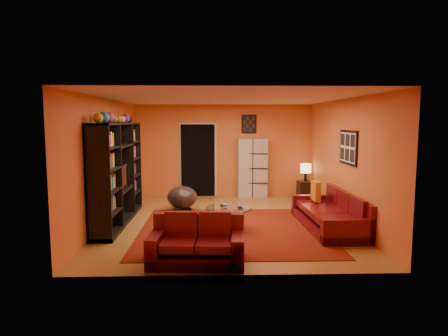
{
  "coord_description": "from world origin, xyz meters",
  "views": [
    {
      "loc": [
        -0.3,
        -8.34,
        2.14
      ],
      "look_at": [
        -0.04,
        0.1,
        1.14
      ],
      "focal_mm": 32.0,
      "sensor_mm": 36.0,
      "label": 1
    }
  ],
  "objects_px": {
    "coffee_table": "(229,210)",
    "table_lamp": "(306,169)",
    "sofa": "(334,214)",
    "storage_cabinet": "(252,168)",
    "tv": "(120,177)",
    "side_table": "(305,190)",
    "loveseat": "(197,243)",
    "entertainment_unit": "(118,173)",
    "bowl_chair": "(182,197)"
  },
  "relations": [
    {
      "from": "tv",
      "to": "storage_cabinet",
      "type": "bearing_deg",
      "value": -46.95
    },
    {
      "from": "sofa",
      "to": "loveseat",
      "type": "relative_size",
      "value": 1.68
    },
    {
      "from": "loveseat",
      "to": "side_table",
      "type": "xyz_separation_m",
      "value": [
        2.78,
        4.78,
        -0.04
      ]
    },
    {
      "from": "side_table",
      "to": "coffee_table",
      "type": "bearing_deg",
      "value": -125.89
    },
    {
      "from": "bowl_chair",
      "to": "table_lamp",
      "type": "relative_size",
      "value": 1.51
    },
    {
      "from": "loveseat",
      "to": "entertainment_unit",
      "type": "bearing_deg",
      "value": 39.42
    },
    {
      "from": "sofa",
      "to": "bowl_chair",
      "type": "xyz_separation_m",
      "value": [
        -3.16,
        1.67,
        0.03
      ]
    },
    {
      "from": "coffee_table",
      "to": "side_table",
      "type": "xyz_separation_m",
      "value": [
        2.23,
        3.08,
        -0.16
      ]
    },
    {
      "from": "bowl_chair",
      "to": "side_table",
      "type": "relative_size",
      "value": 1.45
    },
    {
      "from": "entertainment_unit",
      "to": "sofa",
      "type": "bearing_deg",
      "value": -7.52
    },
    {
      "from": "tv",
      "to": "coffee_table",
      "type": "bearing_deg",
      "value": -106.72
    },
    {
      "from": "entertainment_unit",
      "to": "side_table",
      "type": "relative_size",
      "value": 6.0
    },
    {
      "from": "tv",
      "to": "sofa",
      "type": "height_order",
      "value": "tv"
    },
    {
      "from": "table_lamp",
      "to": "entertainment_unit",
      "type": "bearing_deg",
      "value": -152.49
    },
    {
      "from": "storage_cabinet",
      "to": "table_lamp",
      "type": "height_order",
      "value": "storage_cabinet"
    },
    {
      "from": "storage_cabinet",
      "to": "loveseat",
      "type": "bearing_deg",
      "value": -109.5
    },
    {
      "from": "tv",
      "to": "table_lamp",
      "type": "height_order",
      "value": "tv"
    },
    {
      "from": "entertainment_unit",
      "to": "side_table",
      "type": "bearing_deg",
      "value": 27.51
    },
    {
      "from": "tv",
      "to": "side_table",
      "type": "distance_m",
      "value": 5.13
    },
    {
      "from": "tv",
      "to": "coffee_table",
      "type": "distance_m",
      "value": 2.41
    },
    {
      "from": "coffee_table",
      "to": "table_lamp",
      "type": "xyz_separation_m",
      "value": [
        2.23,
        3.08,
        0.43
      ]
    },
    {
      "from": "entertainment_unit",
      "to": "coffee_table",
      "type": "xyz_separation_m",
      "value": [
        2.29,
        -0.73,
        -0.64
      ]
    },
    {
      "from": "entertainment_unit",
      "to": "tv",
      "type": "relative_size",
      "value": 3.39
    },
    {
      "from": "entertainment_unit",
      "to": "loveseat",
      "type": "relative_size",
      "value": 2.05
    },
    {
      "from": "sofa",
      "to": "storage_cabinet",
      "type": "xyz_separation_m",
      "value": [
        -1.31,
        3.38,
        0.54
      ]
    },
    {
      "from": "side_table",
      "to": "loveseat",
      "type": "bearing_deg",
      "value": -120.17
    },
    {
      "from": "side_table",
      "to": "sofa",
      "type": "bearing_deg",
      "value": -92.09
    },
    {
      "from": "sofa",
      "to": "storage_cabinet",
      "type": "distance_m",
      "value": 3.67
    },
    {
      "from": "sofa",
      "to": "table_lamp",
      "type": "xyz_separation_m",
      "value": [
        0.11,
        2.94,
        0.56
      ]
    },
    {
      "from": "entertainment_unit",
      "to": "coffee_table",
      "type": "distance_m",
      "value": 2.49
    },
    {
      "from": "loveseat",
      "to": "storage_cabinet",
      "type": "height_order",
      "value": "storage_cabinet"
    },
    {
      "from": "loveseat",
      "to": "coffee_table",
      "type": "height_order",
      "value": "loveseat"
    },
    {
      "from": "side_table",
      "to": "storage_cabinet",
      "type": "bearing_deg",
      "value": 162.65
    },
    {
      "from": "entertainment_unit",
      "to": "sofa",
      "type": "xyz_separation_m",
      "value": [
        4.42,
        -0.58,
        -0.77
      ]
    },
    {
      "from": "entertainment_unit",
      "to": "sofa",
      "type": "height_order",
      "value": "entertainment_unit"
    },
    {
      "from": "loveseat",
      "to": "side_table",
      "type": "bearing_deg",
      "value": -26.59
    },
    {
      "from": "sofa",
      "to": "coffee_table",
      "type": "relative_size",
      "value": 2.73
    },
    {
      "from": "sofa",
      "to": "bowl_chair",
      "type": "relative_size",
      "value": 3.4
    },
    {
      "from": "sofa",
      "to": "side_table",
      "type": "height_order",
      "value": "sofa"
    },
    {
      "from": "tv",
      "to": "side_table",
      "type": "height_order",
      "value": "tv"
    },
    {
      "from": "bowl_chair",
      "to": "tv",
      "type": "bearing_deg",
      "value": -136.63
    },
    {
      "from": "table_lamp",
      "to": "bowl_chair",
      "type": "bearing_deg",
      "value": -158.77
    },
    {
      "from": "sofa",
      "to": "table_lamp",
      "type": "height_order",
      "value": "table_lamp"
    },
    {
      "from": "table_lamp",
      "to": "coffee_table",
      "type": "bearing_deg",
      "value": -125.89
    },
    {
      "from": "sofa",
      "to": "bowl_chair",
      "type": "height_order",
      "value": "sofa"
    },
    {
      "from": "coffee_table",
      "to": "table_lamp",
      "type": "relative_size",
      "value": 1.87
    },
    {
      "from": "coffee_table",
      "to": "sofa",
      "type": "bearing_deg",
      "value": 3.87
    },
    {
      "from": "tv",
      "to": "bowl_chair",
      "type": "bearing_deg",
      "value": -46.63
    },
    {
      "from": "loveseat",
      "to": "table_lamp",
      "type": "xyz_separation_m",
      "value": [
        2.78,
        4.78,
        0.55
      ]
    },
    {
      "from": "coffee_table",
      "to": "bowl_chair",
      "type": "height_order",
      "value": "bowl_chair"
    }
  ]
}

